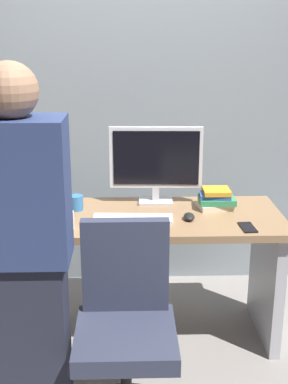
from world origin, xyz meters
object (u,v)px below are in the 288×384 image
Objects in this scene: monitor at (156,161)px; book_stack at (216,199)px; cup_by_monitor at (76,203)px; keyboard at (133,219)px; cell_phone at (248,227)px; cup_near_keyboard at (67,220)px; mouse at (189,217)px; office_chair at (126,337)px; desk at (144,252)px; person_at_desk at (22,261)px.

book_stack is (0.34, -0.11, -0.20)m from monitor.
book_stack is (0.80, 0.00, 0.01)m from cup_by_monitor.
keyboard is at bearing -30.01° from cup_by_monitor.
cup_near_keyboard is at bearing 174.69° from cell_phone.
cup_near_keyboard is at bearing -170.07° from mouse.
monitor is at bearing 119.52° from mouse.
book_stack is (0.52, 0.80, 0.38)m from office_chair.
monitor is at bearing 14.16° from cup_by_monitor.
office_chair is 0.86m from cell_phone.
book_stack is 0.34m from cell_phone.
person_at_desk reaches higher than desk.
cup_by_monitor is at bearing 81.06° from person_at_desk.
keyboard is at bearing -178.53° from mouse.
monitor reaches higher than cup_by_monitor.
mouse is (0.34, 0.62, 0.35)m from office_chair.
cup_by_monitor is (-0.46, -0.12, -0.21)m from monitor.
cell_phone reaches higher than desk.
cup_near_keyboard is (-0.40, -0.19, 0.27)m from desk.
cup_near_keyboard reaches higher than cup_by_monitor.
cup_near_keyboard is 0.29m from cup_by_monitor.
cell_phone is at bearing -70.07° from book_stack.
monitor reaches higher than office_chair.
mouse is 1.17× the size of cup_by_monitor.
office_chair is at bearing -58.90° from cup_near_keyboard.
desk is 10.76× the size of cell_phone.
cup_near_keyboard is 0.87m from book_stack.
cup_by_monitor is at bearing 109.57° from office_chair.
desk is 0.62m from cell_phone.
keyboard is (-0.06, -0.09, 0.24)m from desk.
monitor is 0.66m from cup_near_keyboard.
person_at_desk is 0.88m from cup_by_monitor.
monitor reaches higher than mouse.
mouse is (0.24, -0.08, 0.24)m from desk.
person_at_desk is 1.16m from monitor.
book_stack is at bearing 19.78° from cup_near_keyboard.
monitor is 0.68m from cell_phone.
book_stack is at bearing 46.16° from mouse.
cup_near_keyboard is (-0.30, 0.50, 0.38)m from office_chair.
person_at_desk is 7.48× the size of book_stack.
monitor is at bearing 40.23° from cup_near_keyboard.
office_chair is 1.74× the size of monitor.
cup_by_monitor is at bearing -179.65° from book_stack.
keyboard is (-0.14, -0.30, -0.25)m from monitor.
cell_phone is at bearing 27.64° from person_at_desk.
cell_phone is at bearing -9.03° from keyboard.
office_chair is at bearing -90.65° from keyboard.
monitor is at bearing 78.91° from office_chair.
keyboard is 0.37m from cup_by_monitor.
mouse is at bearing -18.01° from desk.
person_at_desk is 17.62× the size of cup_near_keyboard.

